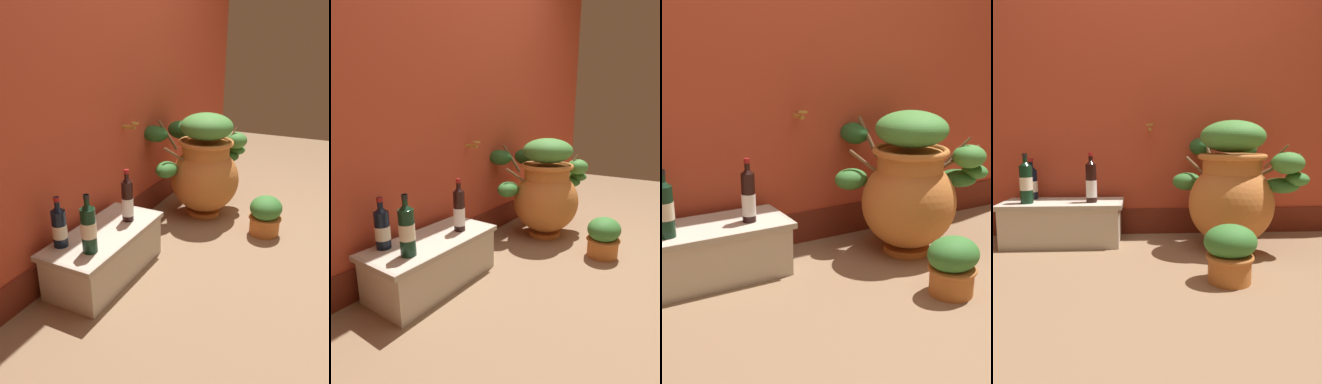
# 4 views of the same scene
# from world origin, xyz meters

# --- Properties ---
(ground_plane) EXTENTS (7.00, 7.00, 0.00)m
(ground_plane) POSITION_xyz_m (0.00, 0.00, 0.00)
(ground_plane) COLOR #896B4C
(back_wall) EXTENTS (4.40, 0.33, 2.60)m
(back_wall) POSITION_xyz_m (-0.00, 1.20, 1.29)
(back_wall) COLOR #B74228
(back_wall) RESTS_ON ground_plane
(terracotta_urn) EXTENTS (0.78, 0.74, 0.82)m
(terracotta_urn) POSITION_xyz_m (0.51, 0.68, 0.40)
(terracotta_urn) COLOR #C17033
(terracotta_urn) RESTS_ON ground_plane
(stone_ledge) EXTENTS (0.80, 0.37, 0.29)m
(stone_ledge) POSITION_xyz_m (-0.60, 0.88, 0.16)
(stone_ledge) COLOR beige
(stone_ledge) RESTS_ON ground_plane
(wine_bottle_left) EXTENTS (0.08, 0.08, 0.32)m
(wine_bottle_left) POSITION_xyz_m (-0.82, 0.81, 0.43)
(wine_bottle_left) COLOR black
(wine_bottle_left) RESTS_ON stone_ledge
(wine_bottle_middle) EXTENTS (0.07, 0.07, 0.33)m
(wine_bottle_middle) POSITION_xyz_m (-0.40, 0.83, 0.42)
(wine_bottle_middle) COLOR black
(wine_bottle_middle) RESTS_ON stone_ledge
(wine_bottle_right) EXTENTS (0.08, 0.08, 0.29)m
(wine_bottle_right) POSITION_xyz_m (-0.83, 0.99, 0.41)
(wine_bottle_right) COLOR black
(wine_bottle_right) RESTS_ON stone_ledge
(potted_shrub) EXTENTS (0.26, 0.24, 0.29)m
(potted_shrub) POSITION_xyz_m (0.36, 0.14, 0.15)
(potted_shrub) COLOR #C17033
(potted_shrub) RESTS_ON ground_plane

